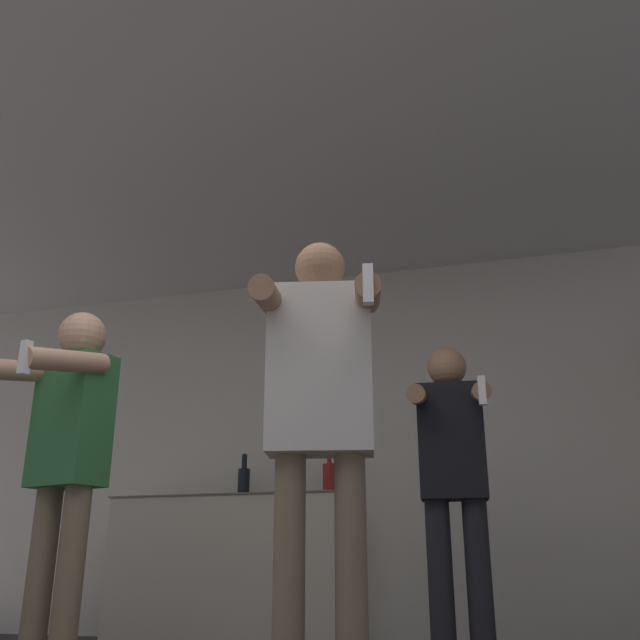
{
  "coord_description": "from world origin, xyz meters",
  "views": [
    {
      "loc": [
        1.05,
        -1.65,
        0.46
      ],
      "look_at": [
        0.35,
        0.83,
        1.36
      ],
      "focal_mm": 40.0,
      "sensor_mm": 36.0,
      "label": 1
    }
  ],
  "objects": [
    {
      "name": "counter",
      "position": [
        -0.86,
        2.95,
        0.46
      ],
      "size": [
        1.6,
        0.56,
        0.91
      ],
      "color": "#BCB29E",
      "rests_on": "ground_plane"
    },
    {
      "name": "bottle_red_label",
      "position": [
        -0.49,
        3.0,
        1.03
      ],
      "size": [
        0.08,
        0.08,
        0.28
      ],
      "color": "black",
      "rests_on": "counter"
    },
    {
      "name": "bottle_dark_rum",
      "position": [
        -0.2,
        3.0,
        1.03
      ],
      "size": [
        0.09,
        0.09,
        0.32
      ],
      "color": "maroon",
      "rests_on": "counter"
    },
    {
      "name": "person_man_side",
      "position": [
        -0.92,
        1.12,
        0.99
      ],
      "size": [
        0.51,
        0.6,
        1.61
      ],
      "color": "#75664C",
      "rests_on": "ground_plane"
    },
    {
      "name": "ceiling_slab",
      "position": [
        0.0,
        1.61,
        2.57
      ],
      "size": [
        7.0,
        3.74,
        0.05
      ],
      "color": "silver",
      "rests_on": "wall_back"
    },
    {
      "name": "bottle_amber_bourbon",
      "position": [
        -0.81,
        3.0,
        1.03
      ],
      "size": [
        0.08,
        0.08,
        0.3
      ],
      "color": "black",
      "rests_on": "counter"
    },
    {
      "name": "person_spectator_back",
      "position": [
        0.7,
        2.05,
        0.92
      ],
      "size": [
        0.44,
        0.46,
        1.57
      ],
      "color": "black",
      "rests_on": "ground_plane"
    },
    {
      "name": "wall_back",
      "position": [
        0.0,
        3.25,
        1.27
      ],
      "size": [
        7.0,
        0.06,
        2.55
      ],
      "color": "beige",
      "rests_on": "ground_plane"
    },
    {
      "name": "person_woman_foreground",
      "position": [
        0.35,
        0.82,
        1.03
      ],
      "size": [
        0.52,
        0.51,
        1.67
      ],
      "color": "#75664C",
      "rests_on": "ground_plane"
    }
  ]
}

